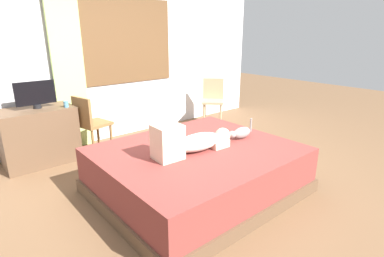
{
  "coord_description": "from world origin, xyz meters",
  "views": [
    {
      "loc": [
        -2.05,
        -2.25,
        1.68
      ],
      "look_at": [
        0.02,
        0.2,
        0.65
      ],
      "focal_mm": 28.35,
      "sensor_mm": 36.0,
      "label": 1
    }
  ],
  "objects_px": {
    "tv_monitor": "(35,94)",
    "cup": "(66,104)",
    "cat": "(241,133)",
    "chair_spare": "(213,98)",
    "bed": "(197,170)",
    "chair_by_desk": "(90,122)",
    "desk": "(39,136)",
    "person_lying": "(191,141)"
  },
  "relations": [
    {
      "from": "tv_monitor",
      "to": "cup",
      "type": "height_order",
      "value": "tv_monitor"
    },
    {
      "from": "cat",
      "to": "chair_spare",
      "type": "relative_size",
      "value": 0.42
    },
    {
      "from": "bed",
      "to": "chair_by_desk",
      "type": "distance_m",
      "value": 1.77
    },
    {
      "from": "cat",
      "to": "desk",
      "type": "bearing_deg",
      "value": 129.41
    },
    {
      "from": "tv_monitor",
      "to": "chair_by_desk",
      "type": "height_order",
      "value": "tv_monitor"
    },
    {
      "from": "chair_by_desk",
      "to": "person_lying",
      "type": "bearing_deg",
      "value": -77.95
    },
    {
      "from": "desk",
      "to": "chair_by_desk",
      "type": "relative_size",
      "value": 1.05
    },
    {
      "from": "person_lying",
      "to": "cup",
      "type": "relative_size",
      "value": 11.76
    },
    {
      "from": "tv_monitor",
      "to": "chair_by_desk",
      "type": "xyz_separation_m",
      "value": [
        0.56,
        -0.25,
        -0.41
      ]
    },
    {
      "from": "bed",
      "to": "cup",
      "type": "xyz_separation_m",
      "value": [
        -0.74,
        1.76,
        0.53
      ]
    },
    {
      "from": "tv_monitor",
      "to": "cat",
      "type": "bearing_deg",
      "value": -51.19
    },
    {
      "from": "bed",
      "to": "chair_by_desk",
      "type": "relative_size",
      "value": 2.36
    },
    {
      "from": "bed",
      "to": "tv_monitor",
      "type": "xyz_separation_m",
      "value": [
        -1.04,
        1.94,
        0.67
      ]
    },
    {
      "from": "person_lying",
      "to": "tv_monitor",
      "type": "height_order",
      "value": "tv_monitor"
    },
    {
      "from": "chair_spare",
      "to": "cat",
      "type": "bearing_deg",
      "value": -125.72
    },
    {
      "from": "desk",
      "to": "person_lying",
      "type": "bearing_deg",
      "value": -63.85
    },
    {
      "from": "cat",
      "to": "chair_by_desk",
      "type": "bearing_deg",
      "value": 120.93
    },
    {
      "from": "bed",
      "to": "desk",
      "type": "xyz_separation_m",
      "value": [
        -1.08,
        1.94,
        0.12
      ]
    },
    {
      "from": "person_lying",
      "to": "tv_monitor",
      "type": "relative_size",
      "value": 1.96
    },
    {
      "from": "cup",
      "to": "chair_by_desk",
      "type": "bearing_deg",
      "value": -15.06
    },
    {
      "from": "tv_monitor",
      "to": "chair_spare",
      "type": "height_order",
      "value": "tv_monitor"
    },
    {
      "from": "bed",
      "to": "tv_monitor",
      "type": "bearing_deg",
      "value": 118.3
    },
    {
      "from": "cat",
      "to": "desk",
      "type": "distance_m",
      "value": 2.63
    },
    {
      "from": "chair_by_desk",
      "to": "tv_monitor",
      "type": "bearing_deg",
      "value": 156.3
    },
    {
      "from": "cup",
      "to": "bed",
      "type": "bearing_deg",
      "value": -67.26
    },
    {
      "from": "chair_by_desk",
      "to": "chair_spare",
      "type": "distance_m",
      "value": 2.36
    },
    {
      "from": "bed",
      "to": "tv_monitor",
      "type": "distance_m",
      "value": 2.3
    },
    {
      "from": "person_lying",
      "to": "tv_monitor",
      "type": "xyz_separation_m",
      "value": [
        -0.93,
        1.97,
        0.3
      ]
    },
    {
      "from": "cat",
      "to": "person_lying",
      "type": "bearing_deg",
      "value": 175.4
    },
    {
      "from": "chair_by_desk",
      "to": "chair_spare",
      "type": "relative_size",
      "value": 1.0
    },
    {
      "from": "tv_monitor",
      "to": "cup",
      "type": "relative_size",
      "value": 6.0
    },
    {
      "from": "bed",
      "to": "chair_by_desk",
      "type": "bearing_deg",
      "value": 105.82
    },
    {
      "from": "chair_spare",
      "to": "cup",
      "type": "bearing_deg",
      "value": 178.92
    },
    {
      "from": "desk",
      "to": "cup",
      "type": "height_order",
      "value": "cup"
    },
    {
      "from": "desk",
      "to": "chair_by_desk",
      "type": "height_order",
      "value": "chair_by_desk"
    },
    {
      "from": "desk",
      "to": "tv_monitor",
      "type": "distance_m",
      "value": 0.55
    },
    {
      "from": "chair_by_desk",
      "to": "cat",
      "type": "bearing_deg",
      "value": -59.07
    },
    {
      "from": "cup",
      "to": "chair_spare",
      "type": "height_order",
      "value": "chair_spare"
    },
    {
      "from": "tv_monitor",
      "to": "chair_by_desk",
      "type": "bearing_deg",
      "value": -23.7
    },
    {
      "from": "cup",
      "to": "person_lying",
      "type": "bearing_deg",
      "value": -70.74
    },
    {
      "from": "tv_monitor",
      "to": "chair_by_desk",
      "type": "relative_size",
      "value": 0.56
    },
    {
      "from": "person_lying",
      "to": "desk",
      "type": "distance_m",
      "value": 2.21
    }
  ]
}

